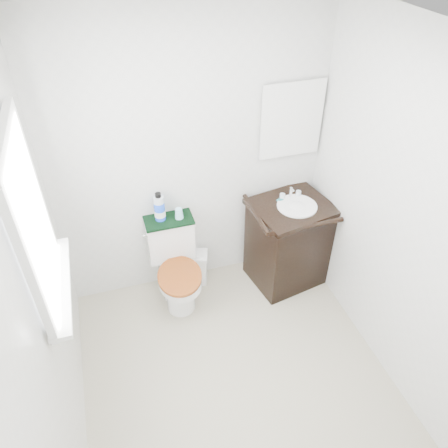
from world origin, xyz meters
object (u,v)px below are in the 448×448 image
toilet (175,268)px  mouthwash_bottle (159,208)px  vanity (288,241)px  trash_bin (196,267)px  cup (179,213)px

toilet → mouthwash_bottle: 0.57m
toilet → vanity: vanity is taller
trash_bin → mouthwash_bottle: bearing=177.1°
vanity → trash_bin: 0.87m
toilet → vanity: (1.01, -0.07, 0.10)m
vanity → trash_bin: (-0.80, 0.20, -0.27)m
trash_bin → mouthwash_bottle: (-0.26, 0.01, 0.72)m
mouthwash_bottle → trash_bin: bearing=-2.9°
mouthwash_bottle → toilet: bearing=-67.0°
vanity → trash_bin: size_ratio=2.87×
vanity → trash_bin: vanity is taller
cup → toilet: bearing=-127.7°
toilet → trash_bin: 0.29m
trash_bin → toilet: bearing=-147.5°
toilet → trash_bin: bearing=32.5°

